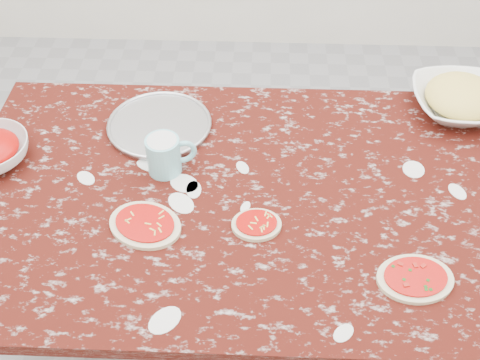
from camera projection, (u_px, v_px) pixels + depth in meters
name	position (u px, v px, depth m)	size (l,w,h in m)	color
ground	(240.00, 331.00, 2.18)	(4.00, 4.00, 0.00)	gray
worktable	(240.00, 212.00, 1.71)	(1.60, 1.00, 0.75)	#380D08
pizza_tray	(160.00, 125.00, 1.85)	(0.32, 0.32, 0.01)	#B2B2B7
cheese_bowl	(460.00, 102.00, 1.89)	(0.31, 0.31, 0.08)	white
flour_mug	(165.00, 155.00, 1.68)	(0.14, 0.10, 0.11)	#7FD2DD
pizza_left	(145.00, 225.00, 1.56)	(0.24, 0.22, 0.02)	beige
pizza_mid	(256.00, 224.00, 1.56)	(0.14, 0.12, 0.02)	beige
pizza_right	(415.00, 278.00, 1.44)	(0.21, 0.17, 0.02)	beige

